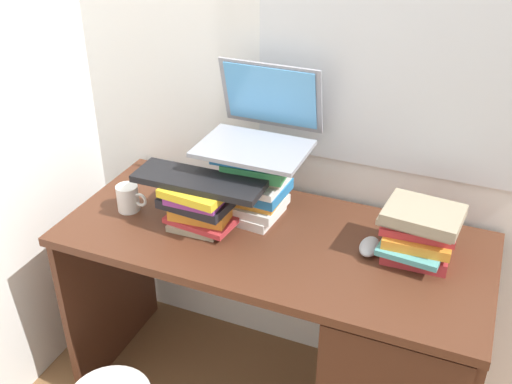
{
  "coord_description": "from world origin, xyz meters",
  "views": [
    {
      "loc": [
        0.57,
        -1.5,
        1.85
      ],
      "look_at": [
        -0.04,
        -0.05,
        0.93
      ],
      "focal_mm": 42.37,
      "sensor_mm": 36.0,
      "label": 1
    }
  ],
  "objects": [
    {
      "name": "book_stack_tall",
      "position": [
        -0.11,
        0.09,
        0.87
      ],
      "size": [
        0.25,
        0.2,
        0.24
      ],
      "color": "white",
      "rests_on": "desk"
    },
    {
      "name": "keyboard",
      "position": [
        -0.24,
        -0.04,
        0.93
      ],
      "size": [
        0.42,
        0.15,
        0.02
      ],
      "primitive_type": "cube",
      "rotation": [
        0.0,
        0.0,
        0.01
      ],
      "color": "black",
      "rests_on": "book_stack_keyboard_riser"
    },
    {
      "name": "book_stack_side",
      "position": [
        0.44,
        0.07,
        0.84
      ],
      "size": [
        0.24,
        0.22,
        0.17
      ],
      "color": "#B22D33",
      "rests_on": "desk"
    },
    {
      "name": "mug",
      "position": [
        -0.51,
        -0.04,
        0.8
      ],
      "size": [
        0.11,
        0.07,
        0.09
      ],
      "color": "white",
      "rests_on": "desk"
    },
    {
      "name": "laptop",
      "position": [
        -0.11,
        0.16,
        1.05
      ],
      "size": [
        0.35,
        0.31,
        0.25
      ],
      "color": "gray",
      "rests_on": "book_stack_tall"
    },
    {
      "name": "desk",
      "position": [
        0.35,
        -0.02,
        0.41
      ],
      "size": [
        1.37,
        0.6,
        0.75
      ],
      "color": "#4C2819",
      "rests_on": "ground"
    },
    {
      "name": "wall_left",
      "position": [
        -0.91,
        0.0,
        1.3
      ],
      "size": [
        0.05,
        6.0,
        2.6
      ],
      "primitive_type": "cube",
      "color": "silver",
      "rests_on": "ground"
    },
    {
      "name": "wall_back",
      "position": [
        0.0,
        0.35,
        1.3
      ],
      "size": [
        6.0,
        0.06,
        2.6
      ],
      "color": "white",
      "rests_on": "ground"
    },
    {
      "name": "book_stack_keyboard_riser",
      "position": [
        -0.24,
        -0.04,
        0.84
      ],
      "size": [
        0.25,
        0.21,
        0.16
      ],
      "color": "gray",
      "rests_on": "desk"
    },
    {
      "name": "computer_mouse",
      "position": [
        0.3,
        0.04,
        0.77
      ],
      "size": [
        0.06,
        0.1,
        0.04
      ],
      "primitive_type": "ellipsoid",
      "color": "#A5A8AD",
      "rests_on": "desk"
    }
  ]
}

